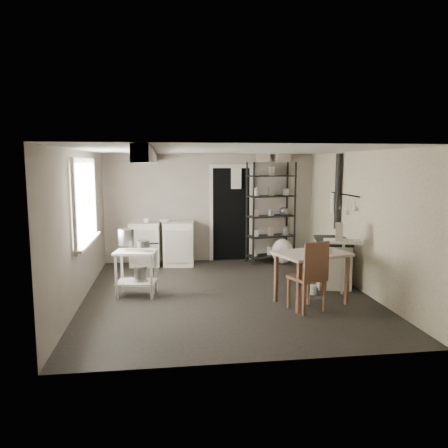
{
  "coord_description": "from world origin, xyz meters",
  "views": [
    {
      "loc": [
        -0.96,
        -6.81,
        2.1
      ],
      "look_at": [
        0.0,
        0.3,
        1.1
      ],
      "focal_mm": 35.0,
      "sensor_mm": 36.0,
      "label": 1
    }
  ],
  "objects": [
    {
      "name": "storage_box_b",
      "position": [
        1.47,
        2.17,
        1.99
      ],
      "size": [
        0.32,
        0.3,
        0.19
      ],
      "primitive_type": "cube",
      "rotation": [
        0.0,
        0.0,
        0.08
      ],
      "color": "#C2B49C",
      "rests_on": "shelf_rack"
    },
    {
      "name": "stove",
      "position": [
        1.92,
        0.36,
        0.44
      ],
      "size": [
        0.77,
        1.09,
        0.78
      ],
      "primitive_type": null,
      "rotation": [
        0.0,
        0.0,
        -0.24
      ],
      "color": "silver",
      "rests_on": "ground"
    },
    {
      "name": "ceiling_beam",
      "position": [
        -1.2,
        0.0,
        2.2
      ],
      "size": [
        0.18,
        5.0,
        0.18
      ],
      "primitive_type": null,
      "color": "silver",
      "rests_on": "ceiling"
    },
    {
      "name": "table_cup",
      "position": [
        1.43,
        -0.78,
        0.81
      ],
      "size": [
        0.1,
        0.1,
        0.09
      ],
      "primitive_type": "imported",
      "rotation": [
        0.0,
        0.0,
        -0.04
      ],
      "color": "silver",
      "rests_on": "work_table"
    },
    {
      "name": "wallpaper_panel",
      "position": [
        2.24,
        0.0,
        1.15
      ],
      "size": [
        0.01,
        5.0,
        2.3
      ],
      "primitive_type": null,
      "color": "beige",
      "rests_on": "wall_right"
    },
    {
      "name": "shelf_jar",
      "position": [
        0.95,
        2.17,
        1.38
      ],
      "size": [
        0.12,
        0.12,
        0.21
      ],
      "primitive_type": "imported",
      "rotation": [
        0.0,
        0.0,
        -0.33
      ],
      "color": "silver",
      "rests_on": "shelf_rack"
    },
    {
      "name": "utensil_rail",
      "position": [
        2.19,
        0.6,
        1.55
      ],
      "size": [
        0.06,
        1.2,
        0.44
      ],
      "primitive_type": null,
      "color": "#ABABAE",
      "rests_on": "wall_right"
    },
    {
      "name": "storage_box_a",
      "position": [
        1.09,
        2.23,
        2.01
      ],
      "size": [
        0.34,
        0.31,
        0.2
      ],
      "primitive_type": "cube",
      "rotation": [
        0.0,
        0.0,
        -0.21
      ],
      "color": "#C2B49C",
      "rests_on": "shelf_rack"
    },
    {
      "name": "prep_table",
      "position": [
        -1.44,
        0.06,
        0.4
      ],
      "size": [
        0.7,
        0.55,
        0.73
      ],
      "primitive_type": null,
      "rotation": [
        0.0,
        0.0,
        -0.16
      ],
      "color": "silver",
      "rests_on": "ground"
    },
    {
      "name": "stovepipe",
      "position": [
        2.17,
        0.8,
        1.59
      ],
      "size": [
        0.12,
        0.12,
        1.35
      ],
      "primitive_type": null,
      "rotation": [
        0.0,
        0.0,
        -0.17
      ],
      "color": "black",
      "rests_on": "stove"
    },
    {
      "name": "work_table",
      "position": [
        1.2,
        -0.66,
        0.38
      ],
      "size": [
        1.2,
        1.01,
        0.78
      ],
      "primitive_type": null,
      "rotation": [
        0.0,
        0.0,
        0.33
      ],
      "color": "beige",
      "rests_on": "ground"
    },
    {
      "name": "floor",
      "position": [
        0.0,
        0.0,
        0.0
      ],
      "size": [
        5.0,
        5.0,
        0.0
      ],
      "primitive_type": "plane",
      "color": "black",
      "rests_on": "ground"
    },
    {
      "name": "side_ledge",
      "position": [
        1.83,
        -0.27,
        0.43
      ],
      "size": [
        0.64,
        0.46,
        0.89
      ],
      "primitive_type": null,
      "rotation": [
        0.0,
        0.0,
        -0.28
      ],
      "color": "silver",
      "rests_on": "ground"
    },
    {
      "name": "oats_box",
      "position": [
        1.75,
        -0.32,
        1.01
      ],
      "size": [
        0.17,
        0.21,
        0.28
      ],
      "primitive_type": "cube",
      "rotation": [
        0.0,
        0.0,
        -0.36
      ],
      "color": "#C2B49C",
      "rests_on": "side_ledge"
    },
    {
      "name": "mixing_bowl",
      "position": [
        -1.0,
        2.08,
        0.96
      ],
      "size": [
        0.32,
        0.32,
        0.07
      ],
      "primitive_type": "imported",
      "rotation": [
        0.0,
        0.0,
        0.05
      ],
      "color": "silver",
      "rests_on": "base_cabinets"
    },
    {
      "name": "counter_cup",
      "position": [
        -1.35,
        2.06,
        0.97
      ],
      "size": [
        0.15,
        0.15,
        0.11
      ],
      "primitive_type": "imported",
      "rotation": [
        0.0,
        0.0,
        0.11
      ],
      "color": "silver",
      "rests_on": "base_cabinets"
    },
    {
      "name": "saucepan",
      "position": [
        -1.31,
        0.02,
        0.85
      ],
      "size": [
        0.21,
        0.21,
        0.11
      ],
      "primitive_type": "cylinder",
      "rotation": [
        0.0,
        0.0,
        0.12
      ],
      "color": "#ABABAE",
      "rests_on": "prep_table"
    },
    {
      "name": "chair",
      "position": [
        1.03,
        -0.96,
        0.48
      ],
      "size": [
        0.55,
        0.56,
        1.03
      ],
      "primitive_type": null,
      "rotation": [
        0.0,
        0.0,
        0.35
      ],
      "color": "brown",
      "rests_on": "ground"
    },
    {
      "name": "wall_right",
      "position": [
        2.25,
        0.0,
        1.15
      ],
      "size": [
        0.02,
        5.0,
        2.3
      ],
      "primitive_type": "cube",
      "color": "#A89D90",
      "rests_on": "ground"
    },
    {
      "name": "bucket",
      "position": [
        -1.37,
        0.03,
        0.39
      ],
      "size": [
        0.24,
        0.24,
        0.22
      ],
      "primitive_type": "cylinder",
      "rotation": [
        0.0,
        0.0,
        0.22
      ],
      "color": "#ABABAE",
      "rests_on": "prep_table"
    },
    {
      "name": "doorway",
      "position": [
        0.45,
        2.47,
        1.0
      ],
      "size": [
        0.96,
        0.1,
        2.08
      ],
      "primitive_type": null,
      "color": "silver",
      "rests_on": "ground"
    },
    {
      "name": "window",
      "position": [
        -2.22,
        0.2,
        1.5
      ],
      "size": [
        0.12,
        1.76,
        1.28
      ],
      "primitive_type": null,
      "color": "silver",
      "rests_on": "wall_left"
    },
    {
      "name": "wall_back",
      "position": [
        0.0,
        2.5,
        1.15
      ],
      "size": [
        4.5,
        0.02,
        2.3
      ],
      "primitive_type": "cube",
      "color": "#A89D90",
      "rests_on": "ground"
    },
    {
      "name": "wall_left",
      "position": [
        -2.25,
        0.0,
        1.15
      ],
      "size": [
        0.02,
        5.0,
        2.3
      ],
      "primitive_type": "cube",
      "color": "#A89D90",
      "rests_on": "ground"
    },
    {
      "name": "shelf_rack",
      "position": [
        1.26,
        2.18,
        0.95
      ],
      "size": [
        1.07,
        0.61,
        2.13
      ],
      "primitive_type": null,
      "rotation": [
        0.0,
        0.0,
        0.23
      ],
      "color": "black",
      "rests_on": "ground"
    },
    {
      "name": "base_cabinets",
      "position": [
        -1.04,
        2.18,
        0.46
      ],
      "size": [
        1.42,
        0.72,
        0.9
      ],
      "primitive_type": null,
      "rotation": [
        0.0,
        0.0,
        -0.1
      ],
      "color": "silver",
      "rests_on": "ground"
    },
    {
      "name": "ceiling",
      "position": [
        0.0,
        0.0,
        2.3
      ],
      "size": [
        5.0,
        5.0,
        0.0
      ],
      "primitive_type": "plane",
      "rotation": [
        3.14,
        0.0,
        0.0
      ],
      "color": "beige",
      "rests_on": "wall_back"
    },
    {
      "name": "stockpot",
      "position": [
        -1.59,
        0.16,
        0.94
      ],
      "size": [
        0.27,
        0.27,
        0.26
      ],
      "primitive_type": "cylinder",
      "rotation": [
        0.0,
        0.0,
        0.12
      ],
      "color": "#ABABAE",
      "rests_on": "prep_table"
    },
    {
      "name": "wall_front",
      "position": [
        0.0,
        -2.5,
        1.15
      ],
      "size": [
        4.5,
        0.02,
        2.3
      ],
      "primitive_type": "cube",
      "color": "#A89D90",
      "rests_on": "ground"
    },
    {
      "name": "floor_crock",
      "position": [
        1.38,
        -0.23,
        0.07
      ],
      "size": [
        0.15,
        0.15,
        0.15
      ],
      "primitive_type": "cylinder",
      "rotation": [
        0.0,
        0.0,
        -0.26
      ],
      "color": "silver",
      "rests_on": "ground"
    },
    {
      "name": "flour_sack",
      "position": [
        1.46,
        1.95,
        0.24
      ],
      "size": [
        0.49,
        0.43,
        0.53
      ],
      "primitive_type": "ellipsoid",
      "rotation": [
        0.0,
        0.0,
        -0.14
      ],
      "color": "white",
      "rests_on": "ground"
    }
  ]
}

